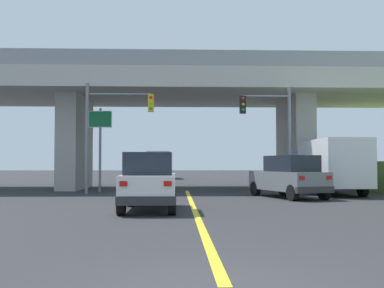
{
  "coord_description": "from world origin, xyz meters",
  "views": [
    {
      "loc": [
        -0.66,
        -6.33,
        1.66
      ],
      "look_at": [
        0.04,
        14.03,
        2.49
      ],
      "focal_mm": 44.08,
      "sensor_mm": 36.0,
      "label": 1
    }
  ],
  "objects_px": {
    "highway_sign": "(100,131)",
    "suv_lead": "(149,182)",
    "suv_crossing": "(289,177)",
    "traffic_signal_farside": "(109,122)",
    "box_truck": "(329,165)",
    "semi_truck_distant": "(159,164)",
    "traffic_signal_nearside": "(273,125)"
  },
  "relations": [
    {
      "from": "semi_truck_distant",
      "to": "suv_crossing",
      "type": "bearing_deg",
      "value": -75.84
    },
    {
      "from": "highway_sign",
      "to": "semi_truck_distant",
      "type": "bearing_deg",
      "value": 83.71
    },
    {
      "from": "suv_lead",
      "to": "semi_truck_distant",
      "type": "distance_m",
      "value": 34.47
    },
    {
      "from": "semi_truck_distant",
      "to": "highway_sign",
      "type": "bearing_deg",
      "value": -96.29
    },
    {
      "from": "suv_lead",
      "to": "box_truck",
      "type": "relative_size",
      "value": 0.58
    },
    {
      "from": "suv_crossing",
      "to": "highway_sign",
      "type": "relative_size",
      "value": 1.05
    },
    {
      "from": "highway_sign",
      "to": "semi_truck_distant",
      "type": "distance_m",
      "value": 23.72
    },
    {
      "from": "highway_sign",
      "to": "suv_crossing",
      "type": "bearing_deg",
      "value": -27.57
    },
    {
      "from": "box_truck",
      "to": "traffic_signal_farside",
      "type": "distance_m",
      "value": 12.16
    },
    {
      "from": "suv_crossing",
      "to": "highway_sign",
      "type": "xyz_separation_m",
      "value": [
        -9.81,
        5.12,
        2.5
      ]
    },
    {
      "from": "box_truck",
      "to": "highway_sign",
      "type": "distance_m",
      "value": 13.03
    },
    {
      "from": "traffic_signal_farside",
      "to": "highway_sign",
      "type": "height_order",
      "value": "traffic_signal_farside"
    },
    {
      "from": "traffic_signal_nearside",
      "to": "highway_sign",
      "type": "xyz_separation_m",
      "value": [
        -9.7,
        2.15,
        -0.24
      ]
    },
    {
      "from": "suv_lead",
      "to": "traffic_signal_nearside",
      "type": "relative_size",
      "value": 0.74
    },
    {
      "from": "box_truck",
      "to": "semi_truck_distant",
      "type": "distance_m",
      "value": 27.7
    },
    {
      "from": "box_truck",
      "to": "semi_truck_distant",
      "type": "xyz_separation_m",
      "value": [
        -10.08,
        25.8,
        0.01
      ]
    },
    {
      "from": "suv_crossing",
      "to": "traffic_signal_farside",
      "type": "xyz_separation_m",
      "value": [
        -9.05,
        3.43,
        2.9
      ]
    },
    {
      "from": "suv_lead",
      "to": "box_truck",
      "type": "bearing_deg",
      "value": 43.28
    },
    {
      "from": "box_truck",
      "to": "suv_lead",
      "type": "bearing_deg",
      "value": -136.72
    },
    {
      "from": "traffic_signal_nearside",
      "to": "semi_truck_distant",
      "type": "height_order",
      "value": "traffic_signal_nearside"
    },
    {
      "from": "traffic_signal_nearside",
      "to": "suv_crossing",
      "type": "bearing_deg",
      "value": -87.92
    },
    {
      "from": "suv_crossing",
      "to": "semi_truck_distant",
      "type": "relative_size",
      "value": 0.68
    },
    {
      "from": "traffic_signal_farside",
      "to": "semi_truck_distant",
      "type": "height_order",
      "value": "traffic_signal_farside"
    },
    {
      "from": "box_truck",
      "to": "semi_truck_distant",
      "type": "height_order",
      "value": "semi_truck_distant"
    },
    {
      "from": "traffic_signal_farside",
      "to": "highway_sign",
      "type": "xyz_separation_m",
      "value": [
        -0.76,
        1.69,
        -0.4
      ]
    },
    {
      "from": "suv_crossing",
      "to": "box_truck",
      "type": "xyz_separation_m",
      "value": [
        2.86,
        2.81,
        0.53
      ]
    },
    {
      "from": "box_truck",
      "to": "semi_truck_distant",
      "type": "relative_size",
      "value": 1.0
    },
    {
      "from": "suv_lead",
      "to": "suv_crossing",
      "type": "bearing_deg",
      "value": 42.68
    },
    {
      "from": "suv_crossing",
      "to": "suv_lead",
      "type": "bearing_deg",
      "value": -154.22
    },
    {
      "from": "highway_sign",
      "to": "suv_lead",
      "type": "bearing_deg",
      "value": -72.38
    },
    {
      "from": "suv_crossing",
      "to": "highway_sign",
      "type": "height_order",
      "value": "highway_sign"
    },
    {
      "from": "traffic_signal_farside",
      "to": "highway_sign",
      "type": "distance_m",
      "value": 1.89
    }
  ]
}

